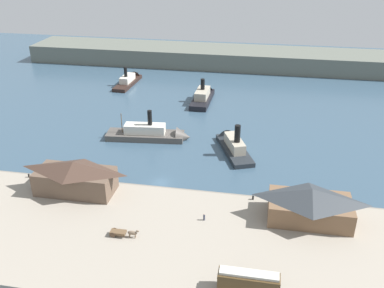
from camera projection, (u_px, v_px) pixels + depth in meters
The scene contains 15 objects.
ground_plane at pixel (161, 183), 106.54m from camera, with size 320.00×320.00×0.00m, color #385166.
quay_promenade at pixel (134, 235), 86.86m from camera, with size 110.00×36.00×1.20m, color #9E9384.
seawall_edge at pixel (157, 189), 103.15m from camera, with size 110.00×0.80×1.00m, color gray.
ferry_shed_customs_shed at pixel (75, 177), 99.04m from camera, with size 18.47×8.66×7.91m.
ferry_shed_central_terminal at pixel (310, 204), 89.31m from camera, with size 17.58×10.15×7.45m.
street_tram at pixel (249, 280), 71.35m from camera, with size 10.38×2.96×4.18m.
horse_cart at pixel (123, 232), 85.31m from camera, with size 6.02×1.66×1.87m.
pedestrian_standing_center at pixel (204, 217), 90.27m from camera, with size 0.40×0.40×1.60m.
mooring_post_east at pixel (29, 176), 106.48m from camera, with size 0.44×0.44×0.90m, color black.
mooring_post_center_east at pixel (253, 198), 97.49m from camera, with size 0.44×0.44×0.90m, color black.
ferry_outer_harbor at pixel (130, 80), 178.64m from camera, with size 6.34×22.86×9.64m.
ferry_moored_west at pixel (203, 96), 159.75m from camera, with size 6.47×22.17×10.59m.
ferry_mid_harbor at pixel (232, 143), 123.38m from camera, with size 13.23×22.29×11.12m.
ferry_approaching_east at pixel (155, 134), 129.02m from camera, with size 26.02×8.99×11.26m.
far_headland at pixel (217, 57), 201.90m from camera, with size 180.00×24.00×8.00m, color #60665B.
Camera 1 is at (24.33, -88.42, 55.66)m, focal length 39.76 mm.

